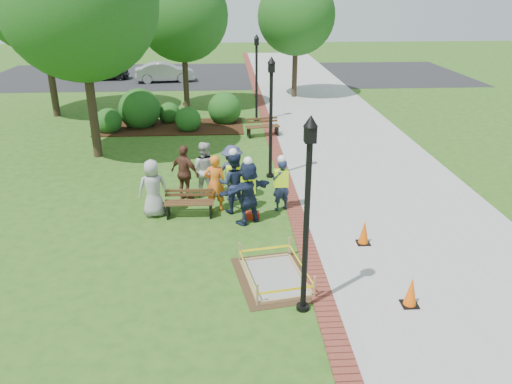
{
  "coord_description": "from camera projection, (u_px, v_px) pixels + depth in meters",
  "views": [
    {
      "loc": [
        -0.3,
        -11.85,
        6.46
      ],
      "look_at": [
        0.5,
        1.2,
        1.0
      ],
      "focal_mm": 35.0,
      "sensor_mm": 36.0,
      "label": 1
    }
  ],
  "objects": [
    {
      "name": "shrub_e",
      "position": [
        170.0,
        122.0,
        25.2
      ],
      "size": [
        1.1,
        1.1,
        1.1
      ],
      "primitive_type": "sphere",
      "color": "#184915",
      "rests_on": "ground"
    },
    {
      "name": "casual_person_c",
      "position": [
        204.0,
        169.0,
        16.16
      ],
      "size": [
        0.65,
        0.48,
        1.83
      ],
      "color": "silver",
      "rests_on": "ground"
    },
    {
      "name": "cone_front",
      "position": [
        411.0,
        292.0,
        10.71
      ],
      "size": [
        0.36,
        0.36,
        0.71
      ],
      "color": "black",
      "rests_on": "ground"
    },
    {
      "name": "tree_left",
      "position": [
        79.0,
        1.0,
        17.98
      ],
      "size": [
        5.78,
        5.78,
        8.79
      ],
      "color": "#3D2D1E",
      "rests_on": "ground"
    },
    {
      "name": "mulch_bed",
      "position": [
        171.0,
        127.0,
        24.3
      ],
      "size": [
        7.0,
        3.0,
        0.05
      ],
      "primitive_type": "cube",
      "color": "#381E0F",
      "rests_on": "ground"
    },
    {
      "name": "bench_far",
      "position": [
        263.0,
        131.0,
        22.8
      ],
      "size": [
        1.59,
        0.79,
        0.82
      ],
      "color": "brown",
      "rests_on": "ground"
    },
    {
      "name": "ground",
      "position": [
        240.0,
        244.0,
        13.42
      ],
      "size": [
        100.0,
        100.0,
        0.0
      ],
      "primitive_type": "plane",
      "color": "#285116",
      "rests_on": "ground"
    },
    {
      "name": "cone_far",
      "position": [
        312.0,
        124.0,
        23.4
      ],
      "size": [
        0.42,
        0.42,
        0.84
      ],
      "color": "black",
      "rests_on": "ground"
    },
    {
      "name": "casual_person_b",
      "position": [
        215.0,
        183.0,
        15.08
      ],
      "size": [
        0.58,
        0.39,
        1.78
      ],
      "color": "orange",
      "rests_on": "ground"
    },
    {
      "name": "hivis_worker_c",
      "position": [
        234.0,
        181.0,
        14.94
      ],
      "size": [
        0.61,
        0.39,
        2.03
      ],
      "color": "#1A2344",
      "rests_on": "ground"
    },
    {
      "name": "tree_back",
      "position": [
        182.0,
        15.0,
        26.08
      ],
      "size": [
        4.81,
        4.81,
        7.36
      ],
      "color": "#3D2D1E",
      "rests_on": "ground"
    },
    {
      "name": "wet_concrete_pad",
      "position": [
        275.0,
        270.0,
        11.75
      ],
      "size": [
        2.07,
        2.56,
        0.55
      ],
      "color": "#47331E",
      "rests_on": "ground"
    },
    {
      "name": "parking_lot",
      "position": [
        229.0,
        75.0,
        38.28
      ],
      "size": [
        36.0,
        12.0,
        0.01
      ],
      "primitive_type": "cube",
      "color": "black",
      "rests_on": "ground"
    },
    {
      "name": "lamp_near",
      "position": [
        307.0,
        204.0,
        9.77
      ],
      "size": [
        0.28,
        0.28,
        4.26
      ],
      "color": "black",
      "rests_on": "ground"
    },
    {
      "name": "hivis_worker_b",
      "position": [
        281.0,
        183.0,
        15.12
      ],
      "size": [
        0.61,
        0.52,
        1.77
      ],
      "color": "#16223A",
      "rests_on": "ground"
    },
    {
      "name": "cone_back",
      "position": [
        364.0,
        233.0,
        13.29
      ],
      "size": [
        0.35,
        0.35,
        0.69
      ],
      "color": "black",
      "rests_on": "ground"
    },
    {
      "name": "tree_right",
      "position": [
        296.0,
        16.0,
        29.13
      ],
      "size": [
        4.54,
        4.54,
        7.01
      ],
      "color": "#3D2D1E",
      "rests_on": "ground"
    },
    {
      "name": "shrub_c",
      "position": [
        189.0,
        130.0,
        23.81
      ],
      "size": [
        1.22,
        1.22,
        1.22
      ],
      "primitive_type": "sphere",
      "color": "#184915",
      "rests_on": "ground"
    },
    {
      "name": "casual_person_e",
      "position": [
        232.0,
        173.0,
        15.82
      ],
      "size": [
        0.69,
        0.66,
        1.83
      ],
      "color": "#373A60",
      "rests_on": "ground"
    },
    {
      "name": "shrub_d",
      "position": [
        225.0,
        123.0,
        25.17
      ],
      "size": [
        1.66,
        1.66,
        1.66
      ],
      "primitive_type": "sphere",
      "color": "#184915",
      "rests_on": "ground"
    },
    {
      "name": "parked_car_b",
      "position": [
        166.0,
        82.0,
        35.64
      ],
      "size": [
        2.54,
        4.76,
        1.48
      ],
      "primitive_type": "imported",
      "rotation": [
        0.0,
        0.0,
        1.7
      ],
      "color": "#A2A2A7",
      "rests_on": "ground"
    },
    {
      "name": "hivis_worker_a",
      "position": [
        248.0,
        191.0,
        14.26
      ],
      "size": [
        0.71,
        0.65,
        2.03
      ],
      "color": "#1C2A49",
      "rests_on": "ground"
    },
    {
      "name": "shrub_a",
      "position": [
        110.0,
        132.0,
        23.54
      ],
      "size": [
        1.23,
        1.23,
        1.23
      ],
      "primitive_type": "sphere",
      "color": "#184915",
      "rests_on": "ground"
    },
    {
      "name": "lamp_mid",
      "position": [
        271.0,
        109.0,
        17.14
      ],
      "size": [
        0.28,
        0.28,
        4.26
      ],
      "color": "black",
      "rests_on": "ground"
    },
    {
      "name": "parked_car_a",
      "position": [
        102.0,
        80.0,
        36.39
      ],
      "size": [
        2.55,
        4.7,
        1.46
      ],
      "primitive_type": "imported",
      "rotation": [
        0.0,
        0.0,
        1.71
      ],
      "color": "#232426",
      "rests_on": "ground"
    },
    {
      "name": "brick_edging",
      "position": [
        272.0,
        137.0,
        22.72
      ],
      "size": [
        0.5,
        60.0,
        0.03
      ],
      "primitive_type": "cube",
      "color": "maroon",
      "rests_on": "ground"
    },
    {
      "name": "casual_person_d",
      "position": [
        185.0,
        173.0,
        15.84
      ],
      "size": [
        0.69,
        0.64,
        1.82
      ],
      "color": "brown",
      "rests_on": "ground"
    },
    {
      "name": "shrub_b",
      "position": [
        141.0,
        126.0,
        24.48
      ],
      "size": [
        2.0,
        2.0,
        2.0
      ],
      "primitive_type": "sphere",
      "color": "#184915",
      "rests_on": "ground"
    },
    {
      "name": "casual_person_a",
      "position": [
        153.0,
        188.0,
        14.74
      ],
      "size": [
        0.63,
        0.47,
        1.75
      ],
      "color": "#9A9A9A",
      "rests_on": "ground"
    },
    {
      "name": "bench_near",
      "position": [
        189.0,
        208.0,
        14.93
      ],
      "size": [
        1.47,
        0.51,
        0.79
      ],
      "color": "#4F291B",
      "rests_on": "ground"
    },
    {
      "name": "toolbox",
      "position": [
        252.0,
        215.0,
        14.81
      ],
      "size": [
        0.45,
        0.26,
        0.22
      ],
      "primitive_type": "cube",
      "rotation": [
        0.0,
        0.0,
        0.04
      ],
      "color": "maroon",
      "rests_on": "ground"
    },
    {
      "name": "lamp_far",
      "position": [
        257.0,
        72.0,
        24.51
      ],
      "size": [
        0.28,
        0.28,
        4.26
      ],
      "color": "black",
      "rests_on": "ground"
    },
    {
      "name": "sidewalk",
      "position": [
        342.0,
        136.0,
        22.91
      ],
      "size": [
        6.0,
        60.0,
        0.02
      ],
      "primitive_type": "cube",
      "color": "#9E9E99",
      "rests_on": "ground"
    }
  ]
}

